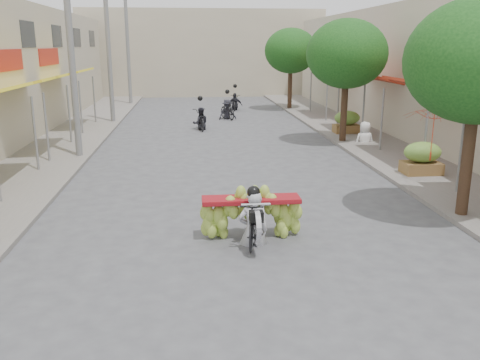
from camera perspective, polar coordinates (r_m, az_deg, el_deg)
name	(u,v)px	position (r m, az deg, el deg)	size (l,w,h in m)	color
ground	(270,310)	(8.48, 3.42, -14.40)	(120.00, 120.00, 0.00)	#535458
sidewalk_left	(56,143)	(23.40, -19.95, 3.94)	(4.00, 60.00, 0.12)	gray
sidewalk_right	(370,137)	(24.12, 14.37, 4.67)	(4.00, 60.00, 0.12)	gray
far_building	(202,53)	(45.32, -4.28, 14.04)	(20.00, 6.00, 7.00)	#B8AC91
utility_pole_mid	(71,49)	(19.75, -18.47, 13.81)	(0.60, 0.24, 8.00)	slate
utility_pole_far	(108,48)	(28.61, -14.55, 14.20)	(0.60, 0.24, 8.00)	slate
utility_pole_back	(128,47)	(37.53, -12.49, 14.38)	(0.60, 0.24, 8.00)	slate
street_tree_near	(479,62)	(13.10, 25.24, 11.93)	(3.40, 3.40, 5.25)	#3A2719
street_tree_mid	(347,54)	(22.31, 11.91, 13.66)	(3.40, 3.40, 5.25)	#3A2719
street_tree_far	(291,51)	(33.95, 5.72, 14.21)	(3.40, 3.40, 5.25)	#3A2719
produce_crate_mid	(422,156)	(17.35, 19.78, 2.59)	(1.20, 0.88, 1.16)	brown
produce_crate_far	(347,120)	(24.69, 11.93, 6.59)	(1.20, 0.88, 1.16)	brown
banana_motorbike	(252,209)	(10.94, 1.39, -3.32)	(2.20, 1.88, 2.21)	black
market_umbrella	(436,107)	(15.98, 21.13, 7.66)	(2.07, 2.07, 1.62)	#B83418
pedestrian	(366,122)	(22.44, 13.92, 6.39)	(0.90, 0.58, 1.75)	white
bg_motorbike_a	(200,115)	(25.84, -4.47, 7.25)	(0.86, 1.84, 1.95)	black
bg_motorbike_b	(227,105)	(29.50, -1.43, 8.43)	(1.18, 1.93, 1.95)	black
bg_motorbike_c	(235,98)	(33.69, -0.56, 9.17)	(1.04, 1.76, 1.95)	black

